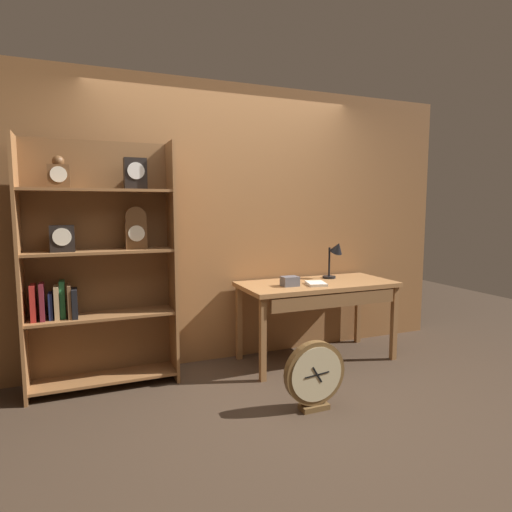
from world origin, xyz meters
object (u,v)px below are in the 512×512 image
workbench (318,291)px  open_repair_manual (316,284)px  bookshelf (98,265)px  round_clock_large (315,375)px  toolbox_small (290,281)px  desk_lamp (336,253)px

workbench → open_repair_manual: open_repair_manual is taller
bookshelf → round_clock_large: 1.89m
open_repair_manual → workbench: bearing=63.6°
bookshelf → toolbox_small: 1.64m
workbench → desk_lamp: 0.46m
workbench → desk_lamp: desk_lamp is taller
toolbox_small → round_clock_large: 1.01m
desk_lamp → toolbox_small: desk_lamp is taller
bookshelf → toolbox_small: size_ratio=13.33×
bookshelf → desk_lamp: size_ratio=5.22×
bookshelf → open_repair_manual: bookshelf is taller
desk_lamp → open_repair_manual: size_ratio=1.73×
bookshelf → desk_lamp: 2.21m
toolbox_small → bookshelf: bearing=173.1°
bookshelf → workbench: size_ratio=1.36×
bookshelf → open_repair_manual: (1.85, -0.24, -0.24)m
workbench → desk_lamp: size_ratio=3.85×
desk_lamp → bookshelf: bearing=180.0°
toolbox_small → open_repair_manual: 0.25m
open_repair_manual → round_clock_large: open_repair_manual is taller
toolbox_small → round_clock_large: bearing=-104.4°
bookshelf → workbench: 1.97m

